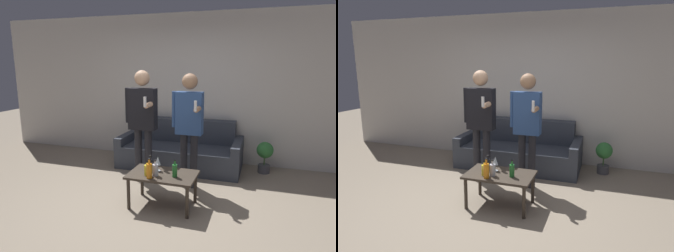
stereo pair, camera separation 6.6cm
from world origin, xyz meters
The scene contains 13 objects.
ground_plane centered at (0.00, 0.00, 0.00)m, with size 16.00×16.00×0.00m, color gray.
wall_back centered at (0.00, 2.26, 1.35)m, with size 8.00×0.06×2.70m.
couch centered at (-0.04, 1.81, 0.29)m, with size 2.13×0.92×0.81m.
coffee_table centered at (0.16, 0.24, 0.39)m, with size 0.86×0.54×0.44m.
bottle_orange centered at (0.05, 0.05, 0.54)m, with size 0.07×0.07×0.26m.
bottle_green centered at (-0.04, 0.31, 0.52)m, with size 0.07×0.07×0.20m.
bottle_dark centered at (0.09, 0.14, 0.52)m, with size 0.07×0.07×0.21m.
bottle_yellow centered at (-0.01, 0.12, 0.52)m, with size 0.08×0.08×0.19m.
bottle_red centered at (0.34, 0.18, 0.53)m, with size 0.06×0.06×0.22m.
wine_glass_near centered at (0.07, 0.31, 0.57)m, with size 0.07×0.07×0.19m.
person_standing_left centered at (-0.41, 0.94, 1.02)m, with size 0.49×0.44×1.72m.
person_standing_right centered at (0.32, 0.93, 1.01)m, with size 0.45×0.42×1.68m.
potted_plant centered at (1.40, 1.88, 0.33)m, with size 0.27×0.27×0.53m.
Camera 1 is at (1.33, -3.17, 1.84)m, focal length 32.00 mm.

